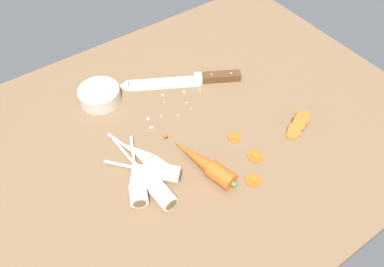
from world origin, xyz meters
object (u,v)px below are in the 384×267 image
at_px(prep_bowl, 99,95).
at_px(carrot_slice_stray_mid, 235,137).
at_px(parsnip_mid_right, 147,159).
at_px(whole_carrot, 204,163).
at_px(carrot_slice_stack, 298,126).
at_px(carrot_slice_stray_near, 253,180).
at_px(carrot_slice_stray_far, 255,156).
at_px(parsnip_back, 151,181).
at_px(parsnip_front, 136,179).
at_px(chefs_knife, 178,81).
at_px(parsnip_mid_left, 155,170).

bearing_deg(prep_bowl, carrot_slice_stray_mid, -55.56).
distance_m(parsnip_mid_right, carrot_slice_stray_mid, 0.22).
xyz_separation_m(whole_carrot, carrot_slice_stack, (0.27, -0.04, -0.01)).
relative_size(carrot_slice_stray_near, carrot_slice_stray_far, 0.97).
distance_m(parsnip_mid_right, carrot_slice_stack, 0.39).
bearing_deg(parsnip_back, carrot_slice_stray_mid, -0.19).
bearing_deg(parsnip_front, carrot_slice_stray_far, -19.64).
relative_size(parsnip_front, prep_bowl, 1.71).
xyz_separation_m(chefs_knife, parsnip_mid_right, (-0.21, -0.19, 0.01)).
bearing_deg(carrot_slice_stray_far, parsnip_mid_left, 157.32).
height_order(carrot_slice_stack, carrot_slice_stray_mid, carrot_slice_stack).
bearing_deg(prep_bowl, carrot_slice_stack, -46.07).
bearing_deg(parsnip_mid_right, whole_carrot, -40.21).
relative_size(parsnip_mid_left, carrot_slice_stray_near, 4.15).
bearing_deg(carrot_slice_stray_mid, carrot_slice_stray_near, -109.80).
xyz_separation_m(parsnip_mid_left, parsnip_back, (-0.02, -0.02, -0.00)).
bearing_deg(carrot_slice_stray_far, parsnip_mid_right, 149.61).
distance_m(parsnip_mid_left, carrot_slice_stray_mid, 0.22).
relative_size(whole_carrot, carrot_slice_stray_far, 5.78).
bearing_deg(carrot_slice_stack, chefs_knife, 115.78).
bearing_deg(parsnip_mid_right, carrot_slice_stray_near, -45.86).
bearing_deg(carrot_slice_stack, carrot_slice_stray_mid, 156.18).
height_order(whole_carrot, parsnip_mid_left, whole_carrot).
height_order(parsnip_mid_right, prep_bowl, same).
relative_size(carrot_slice_stack, prep_bowl, 0.80).
xyz_separation_m(parsnip_mid_left, carrot_slice_stray_mid, (0.22, -0.02, -0.02)).
bearing_deg(parsnip_mid_right, carrot_slice_stack, -18.47).
xyz_separation_m(whole_carrot, carrot_slice_stray_far, (0.12, -0.04, -0.02)).
xyz_separation_m(carrot_slice_stray_mid, carrot_slice_stray_far, (0.00, -0.07, -0.00)).
distance_m(parsnip_back, prep_bowl, 0.31).
bearing_deg(carrot_slice_stray_near, parsnip_mid_left, 140.94).
relative_size(parsnip_front, parsnip_mid_left, 1.23).
height_order(chefs_knife, carrot_slice_stray_far, chefs_knife).
xyz_separation_m(parsnip_front, carrot_slice_stray_near, (0.22, -0.14, -0.02)).
bearing_deg(carrot_slice_stray_mid, carrot_slice_stray_far, -86.54).
bearing_deg(parsnip_mid_right, chefs_knife, 42.02).
bearing_deg(whole_carrot, carrot_slice_stray_near, -52.20).
relative_size(parsnip_front, parsnip_back, 0.78).
height_order(parsnip_mid_left, parsnip_back, same).
height_order(parsnip_back, carrot_slice_stray_mid, parsnip_back).
xyz_separation_m(whole_carrot, parsnip_mid_left, (-0.10, 0.05, -0.00)).
relative_size(chefs_knife, carrot_slice_stray_far, 8.46).
relative_size(parsnip_front, carrot_slice_stray_mid, 5.55).
distance_m(chefs_knife, carrot_slice_stray_mid, 0.25).
relative_size(carrot_slice_stack, carrot_slice_stray_mid, 2.59).
bearing_deg(prep_bowl, whole_carrot, -74.08).
distance_m(whole_carrot, carrot_slice_stack, 0.27).
bearing_deg(parsnip_back, carrot_slice_stray_far, -16.83).
xyz_separation_m(parsnip_back, carrot_slice_stray_near, (0.20, -0.12, -0.02)).
distance_m(carrot_slice_stray_mid, carrot_slice_stray_far, 0.07).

